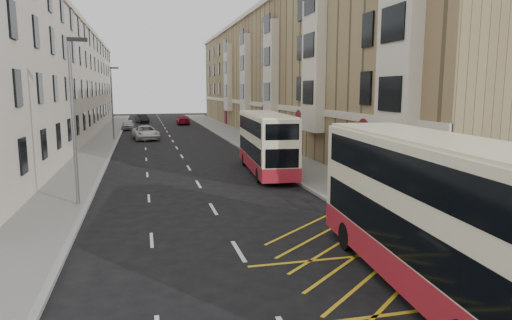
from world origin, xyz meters
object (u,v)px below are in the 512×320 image
object	(u,v)px
white_van	(146,133)
car_silver	(128,125)
street_lamp_near	(74,113)
double_decker_front	(431,214)
double_decker_rear	(266,143)
pedestrian_far	(388,203)
street_lamp_far	(112,99)
pedestrian_near	(456,237)
car_dark	(142,119)
car_red	(183,120)

from	to	relation	value
white_van	car_silver	xyz separation A→B (m)	(-2.30, 13.52, -0.07)
white_van	car_silver	size ratio (longest dim) A/B	1.34
street_lamp_near	double_decker_front	distance (m)	16.76
double_decker_rear	pedestrian_far	bearing A→B (deg)	-77.24
street_lamp_far	white_van	bearing A→B (deg)	8.44
street_lamp_far	pedestrian_near	size ratio (longest dim) A/B	4.47
double_decker_rear	car_dark	distance (m)	51.61
street_lamp_near	pedestrian_near	world-z (taller)	street_lamp_near
street_lamp_far	car_dark	xyz separation A→B (m)	(3.07, 27.64, -3.91)
car_red	pedestrian_near	bearing A→B (deg)	94.48
street_lamp_far	street_lamp_near	bearing A→B (deg)	-90.00
double_decker_rear	street_lamp_near	bearing A→B (deg)	-144.77
double_decker_front	pedestrian_near	world-z (taller)	double_decker_front
street_lamp_far	pedestrian_near	xyz separation A→B (m)	(12.83, -41.19, -3.59)
double_decker_rear	pedestrian_near	world-z (taller)	double_decker_rear
street_lamp_far	double_decker_front	size ratio (longest dim) A/B	0.71
double_decker_front	car_red	xyz separation A→B (m)	(-1.41, 64.70, -1.54)
car_dark	street_lamp_near	bearing A→B (deg)	-105.96
street_lamp_near	car_red	distance (m)	53.31
white_van	car_silver	world-z (taller)	white_van
street_lamp_far	double_decker_rear	distance (m)	26.03
double_decker_rear	car_silver	size ratio (longest dim) A/B	2.47
white_van	car_dark	xyz separation A→B (m)	(-0.38, 27.12, -0.06)
pedestrian_far	car_dark	world-z (taller)	pedestrian_far
pedestrian_near	car_red	bearing A→B (deg)	-103.69
double_decker_rear	pedestrian_far	size ratio (longest dim) A/B	6.52
double_decker_rear	car_silver	bearing A→B (deg)	109.91
double_decker_front	car_silver	xyz separation A→B (m)	(-9.86, 56.44, -1.54)
street_lamp_near	white_van	distance (m)	30.95
double_decker_front	car_dark	distance (m)	70.51
street_lamp_near	street_lamp_far	bearing A→B (deg)	90.00
pedestrian_far	car_red	bearing A→B (deg)	-67.92
car_dark	car_silver	bearing A→B (deg)	-110.94
double_decker_front	car_red	world-z (taller)	double_decker_front
pedestrian_near	white_van	size ratio (longest dim) A/B	0.31
pedestrian_far	car_dark	bearing A→B (deg)	-62.44
car_dark	double_decker_front	bearing A→B (deg)	-96.44
street_lamp_near	white_van	bearing A→B (deg)	83.54
street_lamp_far	double_decker_rear	xyz separation A→B (m)	(11.35, -23.29, -2.54)
double_decker_rear	car_red	size ratio (longest dim) A/B	2.09
street_lamp_near	car_silver	bearing A→B (deg)	88.50
double_decker_front	pedestrian_far	bearing A→B (deg)	74.96
street_lamp_far	double_decker_rear	size ratio (longest dim) A/B	0.76
double_decker_front	car_dark	xyz separation A→B (m)	(-7.94, 70.04, -1.54)
street_lamp_near	pedestrian_far	xyz separation A→B (m)	(13.22, -6.35, -3.68)
double_decker_front	car_silver	size ratio (longest dim) A/B	2.67
white_van	pedestrian_near	bearing A→B (deg)	-84.45
pedestrian_near	street_lamp_near	bearing A→B (deg)	-57.68
double_decker_front	street_lamp_far	bearing A→B (deg)	109.52
pedestrian_near	white_van	bearing A→B (deg)	-93.93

